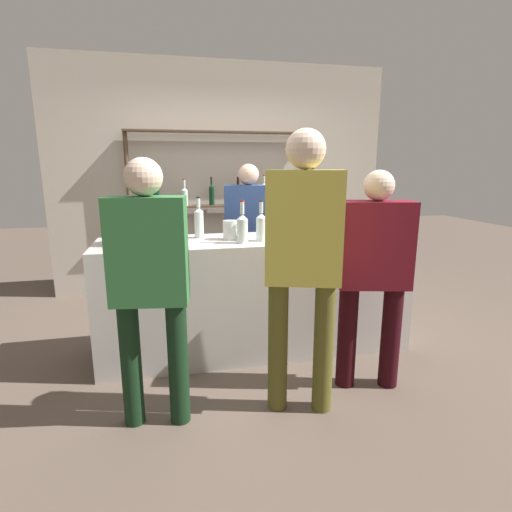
{
  "coord_description": "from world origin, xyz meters",
  "views": [
    {
      "loc": [
        -0.71,
        -3.17,
        1.57
      ],
      "look_at": [
        0.0,
        0.0,
        0.83
      ],
      "focal_mm": 28.0,
      "sensor_mm": 36.0,
      "label": 1
    }
  ],
  "objects_px": {
    "wine_glass": "(176,232)",
    "customer_right": "(373,267)",
    "counter_bottle_0": "(242,227)",
    "customer_left": "(149,276)",
    "counter_bottle_1": "(261,226)",
    "cork_jar": "(231,230)",
    "counter_bottle_2": "(336,220)",
    "customer_center": "(303,253)",
    "server_behind_counter": "(249,231)",
    "ice_bucket": "(129,230)",
    "counter_bottle_3": "(199,222)"
  },
  "relations": [
    {
      "from": "counter_bottle_1",
      "to": "ice_bucket",
      "type": "relative_size",
      "value": 1.36
    },
    {
      "from": "counter_bottle_1",
      "to": "customer_left",
      "type": "height_order",
      "value": "customer_left"
    },
    {
      "from": "wine_glass",
      "to": "customer_left",
      "type": "distance_m",
      "value": 0.72
    },
    {
      "from": "wine_glass",
      "to": "customer_right",
      "type": "distance_m",
      "value": 1.45
    },
    {
      "from": "counter_bottle_0",
      "to": "ice_bucket",
      "type": "bearing_deg",
      "value": 170.79
    },
    {
      "from": "customer_center",
      "to": "server_behind_counter",
      "type": "xyz_separation_m",
      "value": [
        0.01,
        1.71,
        -0.14
      ]
    },
    {
      "from": "counter_bottle_3",
      "to": "ice_bucket",
      "type": "height_order",
      "value": "counter_bottle_3"
    },
    {
      "from": "counter_bottle_2",
      "to": "ice_bucket",
      "type": "height_order",
      "value": "counter_bottle_2"
    },
    {
      "from": "counter_bottle_2",
      "to": "ice_bucket",
      "type": "bearing_deg",
      "value": -179.31
    },
    {
      "from": "customer_right",
      "to": "customer_center",
      "type": "height_order",
      "value": "customer_center"
    },
    {
      "from": "ice_bucket",
      "to": "cork_jar",
      "type": "bearing_deg",
      "value": 2.91
    },
    {
      "from": "counter_bottle_0",
      "to": "cork_jar",
      "type": "relative_size",
      "value": 2.15
    },
    {
      "from": "ice_bucket",
      "to": "server_behind_counter",
      "type": "height_order",
      "value": "server_behind_counter"
    },
    {
      "from": "customer_left",
      "to": "counter_bottle_1",
      "type": "bearing_deg",
      "value": -39.13
    },
    {
      "from": "cork_jar",
      "to": "customer_center",
      "type": "relative_size",
      "value": 0.09
    },
    {
      "from": "counter_bottle_2",
      "to": "wine_glass",
      "type": "xyz_separation_m",
      "value": [
        -1.36,
        -0.18,
        -0.03
      ]
    },
    {
      "from": "counter_bottle_2",
      "to": "counter_bottle_3",
      "type": "relative_size",
      "value": 1.04
    },
    {
      "from": "customer_left",
      "to": "cork_jar",
      "type": "bearing_deg",
      "value": -26.31
    },
    {
      "from": "server_behind_counter",
      "to": "counter_bottle_0",
      "type": "bearing_deg",
      "value": -3.48
    },
    {
      "from": "counter_bottle_3",
      "to": "wine_glass",
      "type": "xyz_separation_m",
      "value": [
        -0.2,
        -0.33,
        -0.03
      ]
    },
    {
      "from": "ice_bucket",
      "to": "customer_left",
      "type": "xyz_separation_m",
      "value": [
        0.17,
        -0.85,
        -0.14
      ]
    },
    {
      "from": "ice_bucket",
      "to": "customer_left",
      "type": "relative_size",
      "value": 0.15
    },
    {
      "from": "cork_jar",
      "to": "server_behind_counter",
      "type": "distance_m",
      "value": 0.84
    },
    {
      "from": "counter_bottle_2",
      "to": "customer_right",
      "type": "distance_m",
      "value": 0.79
    },
    {
      "from": "customer_center",
      "to": "server_behind_counter",
      "type": "relative_size",
      "value": 1.12
    },
    {
      "from": "counter_bottle_0",
      "to": "counter_bottle_1",
      "type": "height_order",
      "value": "counter_bottle_0"
    },
    {
      "from": "counter_bottle_0",
      "to": "wine_glass",
      "type": "xyz_separation_m",
      "value": [
        -0.51,
        -0.02,
        -0.02
      ]
    },
    {
      "from": "counter_bottle_3",
      "to": "customer_center",
      "type": "bearing_deg",
      "value": -63.32
    },
    {
      "from": "counter_bottle_2",
      "to": "counter_bottle_3",
      "type": "xyz_separation_m",
      "value": [
        -1.16,
        0.15,
        -0.0
      ]
    },
    {
      "from": "counter_bottle_0",
      "to": "customer_left",
      "type": "xyz_separation_m",
      "value": [
        -0.68,
        -0.71,
        -0.16
      ]
    },
    {
      "from": "counter_bottle_1",
      "to": "counter_bottle_2",
      "type": "height_order",
      "value": "counter_bottle_2"
    },
    {
      "from": "customer_right",
      "to": "customer_left",
      "type": "relative_size",
      "value": 0.96
    },
    {
      "from": "counter_bottle_1",
      "to": "wine_glass",
      "type": "relative_size",
      "value": 2.25
    },
    {
      "from": "counter_bottle_2",
      "to": "customer_center",
      "type": "relative_size",
      "value": 0.2
    },
    {
      "from": "counter_bottle_3",
      "to": "customer_right",
      "type": "relative_size",
      "value": 0.22
    },
    {
      "from": "counter_bottle_0",
      "to": "customer_center",
      "type": "bearing_deg",
      "value": -73.1
    },
    {
      "from": "counter_bottle_2",
      "to": "customer_center",
      "type": "distance_m",
      "value": 1.11
    },
    {
      "from": "ice_bucket",
      "to": "customer_left",
      "type": "distance_m",
      "value": 0.88
    },
    {
      "from": "customer_right",
      "to": "customer_left",
      "type": "xyz_separation_m",
      "value": [
        -1.49,
        -0.11,
        0.06
      ]
    },
    {
      "from": "counter_bottle_2",
      "to": "counter_bottle_1",
      "type": "bearing_deg",
      "value": -171.55
    },
    {
      "from": "customer_center",
      "to": "ice_bucket",
      "type": "bearing_deg",
      "value": 67.31
    },
    {
      "from": "wine_glass",
      "to": "customer_center",
      "type": "distance_m",
      "value": 1.05
    },
    {
      "from": "counter_bottle_0",
      "to": "customer_left",
      "type": "height_order",
      "value": "customer_left"
    },
    {
      "from": "counter_bottle_1",
      "to": "wine_glass",
      "type": "xyz_separation_m",
      "value": [
        -0.67,
        -0.08,
        -0.01
      ]
    },
    {
      "from": "counter_bottle_0",
      "to": "customer_center",
      "type": "height_order",
      "value": "customer_center"
    },
    {
      "from": "ice_bucket",
      "to": "customer_right",
      "type": "xyz_separation_m",
      "value": [
        1.66,
        -0.73,
        -0.2
      ]
    },
    {
      "from": "counter_bottle_0",
      "to": "customer_right",
      "type": "relative_size",
      "value": 0.22
    },
    {
      "from": "counter_bottle_1",
      "to": "server_behind_counter",
      "type": "relative_size",
      "value": 0.21
    },
    {
      "from": "counter_bottle_1",
      "to": "cork_jar",
      "type": "relative_size",
      "value": 2.1
    },
    {
      "from": "cork_jar",
      "to": "counter_bottle_0",
      "type": "bearing_deg",
      "value": -71.1
    }
  ]
}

